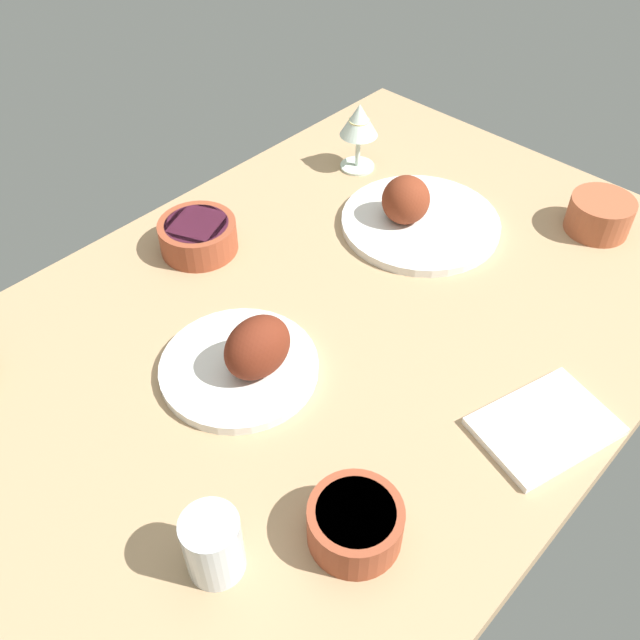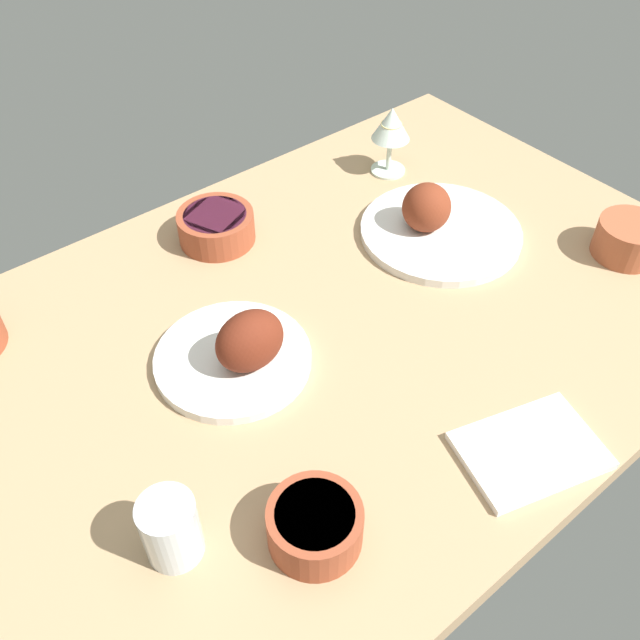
{
  "view_description": "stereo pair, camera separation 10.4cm",
  "coord_description": "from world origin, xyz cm",
  "px_view_note": "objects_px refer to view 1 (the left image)",
  "views": [
    {
      "loc": [
        -56.15,
        -52.76,
        82.55
      ],
      "look_at": [
        0.0,
        0.0,
        6.0
      ],
      "focal_mm": 38.97,
      "sensor_mm": 36.0,
      "label": 1
    },
    {
      "loc": [
        -48.56,
        -59.82,
        82.55
      ],
      "look_at": [
        0.0,
        0.0,
        6.0
      ],
      "focal_mm": 38.97,
      "sensor_mm": 36.0,
      "label": 2
    }
  ],
  "objects_px": {
    "plate_far_side": "(248,358)",
    "water_tumbler": "(213,545)",
    "plate_center_main": "(416,215)",
    "folded_napkin": "(545,426)",
    "bowl_sauce": "(355,523)",
    "bowl_cream": "(600,214)",
    "bowl_onions": "(199,235)",
    "wine_glass": "(359,123)"
  },
  "relations": [
    {
      "from": "bowl_onions",
      "to": "folded_napkin",
      "type": "bearing_deg",
      "value": -83.96
    },
    {
      "from": "water_tumbler",
      "to": "folded_napkin",
      "type": "distance_m",
      "value": 0.48
    },
    {
      "from": "plate_center_main",
      "to": "bowl_sauce",
      "type": "distance_m",
      "value": 0.64
    },
    {
      "from": "wine_glass",
      "to": "plate_center_main",
      "type": "bearing_deg",
      "value": -110.44
    },
    {
      "from": "wine_glass",
      "to": "water_tumbler",
      "type": "xyz_separation_m",
      "value": [
        -0.76,
        -0.44,
        -0.05
      ]
    },
    {
      "from": "bowl_cream",
      "to": "wine_glass",
      "type": "relative_size",
      "value": 0.82
    },
    {
      "from": "bowl_sauce",
      "to": "bowl_onions",
      "type": "height_order",
      "value": "bowl_sauce"
    },
    {
      "from": "plate_center_main",
      "to": "bowl_sauce",
      "type": "relative_size",
      "value": 2.52
    },
    {
      "from": "plate_far_side",
      "to": "bowl_sauce",
      "type": "xyz_separation_m",
      "value": [
        -0.09,
        -0.29,
        -0.0
      ]
    },
    {
      "from": "bowl_onions",
      "to": "water_tumbler",
      "type": "xyz_separation_m",
      "value": [
        -0.37,
        -0.47,
        0.02
      ]
    },
    {
      "from": "plate_far_side",
      "to": "plate_center_main",
      "type": "distance_m",
      "value": 0.46
    },
    {
      "from": "bowl_sauce",
      "to": "plate_far_side",
      "type": "bearing_deg",
      "value": 72.45
    },
    {
      "from": "bowl_sauce",
      "to": "wine_glass",
      "type": "xyz_separation_m",
      "value": [
        0.62,
        0.54,
        0.07
      ]
    },
    {
      "from": "plate_far_side",
      "to": "water_tumbler",
      "type": "xyz_separation_m",
      "value": [
        -0.23,
        -0.19,
        0.01
      ]
    },
    {
      "from": "plate_far_side",
      "to": "folded_napkin",
      "type": "xyz_separation_m",
      "value": [
        0.21,
        -0.37,
        -0.03
      ]
    },
    {
      "from": "water_tumbler",
      "to": "wine_glass",
      "type": "bearing_deg",
      "value": 30.22
    },
    {
      "from": "plate_center_main",
      "to": "bowl_onions",
      "type": "height_order",
      "value": "plate_center_main"
    },
    {
      "from": "plate_far_side",
      "to": "plate_center_main",
      "type": "xyz_separation_m",
      "value": [
        0.46,
        0.04,
        -0.01
      ]
    },
    {
      "from": "bowl_cream",
      "to": "bowl_onions",
      "type": "relative_size",
      "value": 0.84
    },
    {
      "from": "bowl_sauce",
      "to": "folded_napkin",
      "type": "distance_m",
      "value": 0.31
    },
    {
      "from": "plate_center_main",
      "to": "folded_napkin",
      "type": "xyz_separation_m",
      "value": [
        -0.25,
        -0.42,
        -0.02
      ]
    },
    {
      "from": "bowl_cream",
      "to": "bowl_onions",
      "type": "xyz_separation_m",
      "value": [
        -0.54,
        0.49,
        -0.0
      ]
    },
    {
      "from": "bowl_onions",
      "to": "bowl_sauce",
      "type": "bearing_deg",
      "value": -112.19
    },
    {
      "from": "bowl_cream",
      "to": "bowl_sauce",
      "type": "bearing_deg",
      "value": -174.05
    },
    {
      "from": "plate_center_main",
      "to": "bowl_onions",
      "type": "bearing_deg",
      "value": 142.75
    },
    {
      "from": "bowl_onions",
      "to": "wine_glass",
      "type": "height_order",
      "value": "wine_glass"
    },
    {
      "from": "bowl_sauce",
      "to": "water_tumbler",
      "type": "bearing_deg",
      "value": 145.71
    },
    {
      "from": "wine_glass",
      "to": "folded_napkin",
      "type": "xyz_separation_m",
      "value": [
        -0.32,
        -0.62,
        -0.09
      ]
    },
    {
      "from": "plate_center_main",
      "to": "bowl_sauce",
      "type": "xyz_separation_m",
      "value": [
        -0.55,
        -0.33,
        0.01
      ]
    },
    {
      "from": "water_tumbler",
      "to": "plate_center_main",
      "type": "bearing_deg",
      "value": 18.97
    },
    {
      "from": "bowl_onions",
      "to": "wine_glass",
      "type": "relative_size",
      "value": 0.98
    },
    {
      "from": "water_tumbler",
      "to": "plate_far_side",
      "type": "bearing_deg",
      "value": 40.09
    },
    {
      "from": "plate_center_main",
      "to": "bowl_sauce",
      "type": "height_order",
      "value": "plate_center_main"
    },
    {
      "from": "bowl_sauce",
      "to": "bowl_onions",
      "type": "relative_size",
      "value": 0.85
    },
    {
      "from": "plate_center_main",
      "to": "bowl_onions",
      "type": "relative_size",
      "value": 2.14
    },
    {
      "from": "plate_center_main",
      "to": "wine_glass",
      "type": "height_order",
      "value": "wine_glass"
    },
    {
      "from": "wine_glass",
      "to": "water_tumbler",
      "type": "bearing_deg",
      "value": -149.78
    },
    {
      "from": "wine_glass",
      "to": "bowl_cream",
      "type": "bearing_deg",
      "value": -72.68
    },
    {
      "from": "water_tumbler",
      "to": "folded_napkin",
      "type": "relative_size",
      "value": 0.51
    },
    {
      "from": "bowl_sauce",
      "to": "water_tumbler",
      "type": "distance_m",
      "value": 0.17
    },
    {
      "from": "plate_far_side",
      "to": "bowl_onions",
      "type": "xyz_separation_m",
      "value": [
        0.14,
        0.28,
        -0.0
      ]
    },
    {
      "from": "plate_far_side",
      "to": "water_tumbler",
      "type": "height_order",
      "value": "plate_far_side"
    }
  ]
}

